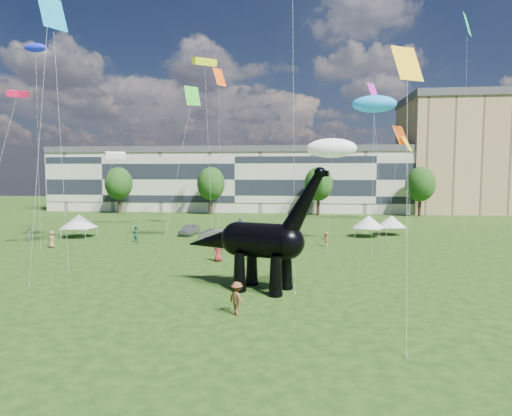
# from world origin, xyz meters

# --- Properties ---
(ground) EXTENTS (220.00, 220.00, 0.00)m
(ground) POSITION_xyz_m (0.00, 0.00, 0.00)
(ground) COLOR #16330C
(ground) RESTS_ON ground
(terrace_row) EXTENTS (78.00, 11.00, 12.00)m
(terrace_row) POSITION_xyz_m (-8.00, 62.00, 6.00)
(terrace_row) COLOR beige
(terrace_row) RESTS_ON ground
(apartment_block) EXTENTS (28.00, 18.00, 22.00)m
(apartment_block) POSITION_xyz_m (40.00, 65.00, 11.00)
(apartment_block) COLOR tan
(apartment_block) RESTS_ON ground
(tree_far_left) EXTENTS (5.20, 5.20, 9.44)m
(tree_far_left) POSITION_xyz_m (-30.00, 53.00, 6.29)
(tree_far_left) COLOR #382314
(tree_far_left) RESTS_ON ground
(tree_mid_left) EXTENTS (5.20, 5.20, 9.44)m
(tree_mid_left) POSITION_xyz_m (-12.00, 53.00, 6.29)
(tree_mid_left) COLOR #382314
(tree_mid_left) RESTS_ON ground
(tree_mid_right) EXTENTS (5.20, 5.20, 9.44)m
(tree_mid_right) POSITION_xyz_m (8.00, 53.00, 6.29)
(tree_mid_right) COLOR #382314
(tree_mid_right) RESTS_ON ground
(tree_far_right) EXTENTS (5.20, 5.20, 9.44)m
(tree_far_right) POSITION_xyz_m (26.00, 53.00, 6.29)
(tree_far_right) COLOR #382314
(tree_far_right) RESTS_ON ground
(dinosaur_sculpture) EXTENTS (10.25, 4.87, 8.49)m
(dinosaur_sculpture) POSITION_xyz_m (1.71, 2.12, 3.20)
(dinosaur_sculpture) COLOR black
(dinosaur_sculpture) RESTS_ON ground
(car_silver) EXTENTS (2.17, 4.27, 1.39)m
(car_silver) POSITION_xyz_m (-9.31, 26.45, 0.70)
(car_silver) COLOR #B4B5B9
(car_silver) RESTS_ON ground
(car_grey) EXTENTS (4.64, 2.47, 1.45)m
(car_grey) POSITION_xyz_m (-4.60, 21.38, 0.73)
(car_grey) COLOR slate
(car_grey) RESTS_ON ground
(car_white) EXTENTS (5.17, 2.54, 1.41)m
(car_white) POSITION_xyz_m (0.03, 27.53, 0.71)
(car_white) COLOR silver
(car_white) RESTS_ON ground
(car_dark) EXTENTS (4.10, 5.06, 1.38)m
(car_dark) POSITION_xyz_m (2.56, 22.46, 0.69)
(car_dark) COLOR #595960
(car_dark) RESTS_ON ground
(gazebo_near) EXTENTS (4.64, 4.64, 2.64)m
(gazebo_near) POSITION_xyz_m (12.91, 27.01, 1.85)
(gazebo_near) COLOR silver
(gazebo_near) RESTS_ON ground
(gazebo_far) EXTENTS (4.39, 4.39, 2.46)m
(gazebo_far) POSITION_xyz_m (16.04, 28.97, 1.73)
(gazebo_far) COLOR silver
(gazebo_far) RESTS_ON ground
(gazebo_left) EXTENTS (4.08, 4.08, 2.84)m
(gazebo_left) POSITION_xyz_m (-21.99, 23.01, 1.99)
(gazebo_left) COLOR silver
(gazebo_left) RESTS_ON ground
(visitors) EXTENTS (34.54, 36.28, 1.86)m
(visitors) POSITION_xyz_m (-6.87, 13.77, 0.88)
(visitors) COLOR gray
(visitors) RESTS_ON ground
(kites) EXTENTS (53.72, 48.61, 29.57)m
(kites) POSITION_xyz_m (3.37, 14.88, 23.09)
(kites) COLOR #E90F3D
(kites) RESTS_ON ground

